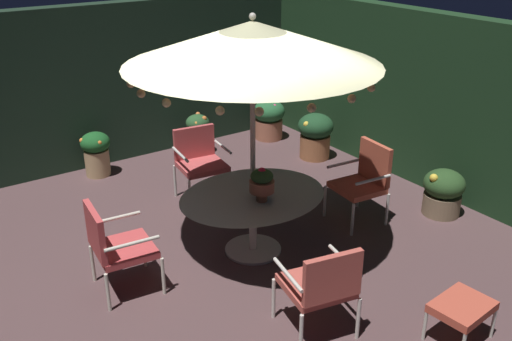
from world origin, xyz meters
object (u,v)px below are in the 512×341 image
potted_plant_front_corner (96,152)px  potted_plant_right_near (443,191)px  ottoman_footrest (462,308)px  potted_plant_back_right (269,118)px  patio_chair_northeast (364,178)px  patio_umbrella (253,43)px  potted_plant_left_near (198,133)px  potted_plant_back_left (315,134)px  patio_chair_southeast (114,243)px  patio_chair_east (199,158)px  patio_dining_table (253,205)px  patio_chair_north (322,284)px  centerpiece_planter (262,182)px

potted_plant_front_corner → potted_plant_right_near: size_ratio=1.10×
ottoman_footrest → potted_plant_back_right: 5.46m
patio_chair_northeast → ottoman_footrest: 2.35m
potted_plant_back_right → ottoman_footrest: bearing=-107.6°
patio_umbrella → potted_plant_left_near: size_ratio=4.11×
patio_chair_northeast → potted_plant_back_left: bearing=66.4°
patio_chair_southeast → ottoman_footrest: 3.35m
potted_plant_back_right → potted_plant_left_near: (-1.35, 0.09, -0.02)m
patio_chair_northeast → potted_plant_front_corner: size_ratio=1.50×
patio_chair_northeast → patio_chair_east: (-1.37, 1.72, 0.01)m
patio_dining_table → patio_umbrella: (-0.00, 0.00, 1.80)m
patio_chair_north → patio_chair_southeast: (-1.25, 1.70, 0.00)m
patio_chair_northeast → patio_chair_north: bearing=-143.8°
patio_chair_southeast → potted_plant_front_corner: size_ratio=1.45×
patio_chair_northeast → ottoman_footrest: (-0.90, -2.16, -0.24)m
centerpiece_planter → patio_chair_southeast: centerpiece_planter is taller
potted_plant_back_left → patio_umbrella: bearing=-143.9°
patio_chair_east → patio_chair_southeast: 2.26m
potted_plant_left_near → potted_plant_back_right: bearing=-4.0°
potted_plant_right_near → potted_plant_left_near: bearing=113.0°
ottoman_footrest → potted_plant_right_near: size_ratio=0.94×
potted_plant_right_near → potted_plant_left_near: size_ratio=0.93×
patio_dining_table → patio_chair_southeast: (-1.57, 0.16, -0.03)m
patio_chair_east → potted_plant_left_near: bearing=61.5°
patio_chair_north → ottoman_footrest: bearing=-37.5°
patio_dining_table → patio_chair_north: 1.58m
patio_umbrella → potted_plant_right_near: size_ratio=4.42×
patio_umbrella → potted_plant_left_near: (0.97, 2.99, -2.05)m
ottoman_footrest → potted_plant_left_near: potted_plant_left_near is taller
patio_chair_east → potted_plant_front_corner: 1.78m
patio_dining_table → patio_chair_southeast: patio_chair_southeast is taller
potted_plant_front_corner → potted_plant_right_near: bearing=-49.3°
potted_plant_back_right → patio_umbrella: bearing=-128.8°
patio_dining_table → potted_plant_back_right: patio_dining_table is taller
patio_chair_northeast → potted_plant_back_left: 2.10m
patio_dining_table → potted_plant_back_right: (2.33, 2.89, -0.23)m
ottoman_footrest → centerpiece_planter: bearing=108.1°
potted_plant_back_left → ottoman_footrest: bearing=-113.1°
patio_chair_north → potted_plant_front_corner: bearing=94.6°
patio_chair_east → potted_plant_left_near: size_ratio=1.48×
centerpiece_planter → patio_chair_northeast: centerpiece_planter is taller
patio_chair_north → potted_plant_back_left: (2.73, 3.31, -0.16)m
potted_plant_back_left → potted_plant_left_near: bearing=139.6°
centerpiece_planter → patio_chair_north: (-0.31, -1.35, -0.39)m
potted_plant_back_right → potted_plant_back_left: size_ratio=0.94×
potted_plant_front_corner → potted_plant_right_near: (3.21, -3.73, -0.05)m
patio_dining_table → centerpiece_planter: bearing=-94.4°
patio_umbrella → patio_chair_north: size_ratio=2.83×
potted_plant_front_corner → potted_plant_left_near: size_ratio=1.02×
potted_plant_back_left → potted_plant_front_corner: bearing=156.9°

